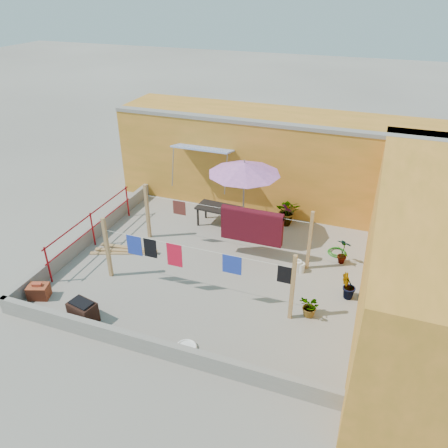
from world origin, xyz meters
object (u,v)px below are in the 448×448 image
(patio_umbrella, at_px, (244,169))
(water_jug_b, at_px, (297,266))
(brick_stack, at_px, (39,291))
(green_hose, at_px, (337,252))
(plant_back_a, at_px, (288,211))
(white_basin, at_px, (186,348))
(outdoor_table, at_px, (219,209))
(water_jug_a, at_px, (301,267))
(brazier, at_px, (83,312))

(patio_umbrella, height_order, water_jug_b, patio_umbrella)
(brick_stack, relative_size, green_hose, 1.09)
(plant_back_a, bearing_deg, white_basin, -97.22)
(patio_umbrella, relative_size, outdoor_table, 1.88)
(water_jug_b, xyz_separation_m, green_hose, (0.94, 1.31, -0.13))
(patio_umbrella, distance_m, green_hose, 3.72)
(water_jug_b, height_order, green_hose, water_jug_b)
(water_jug_a, distance_m, plant_back_a, 2.83)
(brazier, height_order, plant_back_a, plant_back_a)
(brazier, bearing_deg, patio_umbrella, 64.75)
(patio_umbrella, bearing_deg, plant_back_a, 51.52)
(water_jug_b, bearing_deg, white_basin, -114.17)
(green_hose, xyz_separation_m, plant_back_a, (-1.82, 1.33, 0.40))
(water_jug_a, bearing_deg, brick_stack, -150.68)
(water_jug_a, bearing_deg, white_basin, -115.53)
(patio_umbrella, distance_m, water_jug_a, 3.27)
(white_basin, xyz_separation_m, plant_back_a, (0.81, 6.40, 0.39))
(water_jug_b, height_order, plant_back_a, plant_back_a)
(brick_stack, relative_size, brazier, 0.85)
(patio_umbrella, distance_m, plant_back_a, 2.60)
(outdoor_table, bearing_deg, brick_stack, -120.63)
(patio_umbrella, relative_size, brick_stack, 4.66)
(outdoor_table, xyz_separation_m, brick_stack, (-3.01, -5.08, -0.42))
(brazier, relative_size, water_jug_a, 2.20)
(patio_umbrella, relative_size, plant_back_a, 3.21)
(brazier, height_order, water_jug_b, brazier)
(water_jug_a, relative_size, green_hose, 0.58)
(outdoor_table, xyz_separation_m, plant_back_a, (2.08, 0.97, -0.17))
(brazier, xyz_separation_m, plant_back_a, (3.47, 6.40, 0.16))
(brazier, height_order, green_hose, brazier)
(brick_stack, height_order, water_jug_a, brick_stack)
(outdoor_table, xyz_separation_m, water_jug_a, (3.06, -1.67, -0.47))
(green_hose, bearing_deg, brazier, -136.23)
(brazier, bearing_deg, water_jug_b, 40.83)
(patio_umbrella, bearing_deg, water_jug_b, -32.02)
(water_jug_a, xyz_separation_m, green_hose, (0.83, 1.31, -0.10))
(green_hose, bearing_deg, brick_stack, -145.67)
(water_jug_a, distance_m, green_hose, 1.55)
(water_jug_b, relative_size, plant_back_a, 0.44)
(brick_stack, bearing_deg, white_basin, -4.72)
(brick_stack, bearing_deg, patio_umbrella, 49.47)
(brazier, relative_size, green_hose, 1.29)
(patio_umbrella, height_order, white_basin, patio_umbrella)
(outdoor_table, xyz_separation_m, brazier, (-1.39, -5.43, -0.33))
(water_jug_a, height_order, green_hose, water_jug_a)
(brazier, xyz_separation_m, water_jug_a, (4.46, 3.76, -0.14))
(green_hose, relative_size, plant_back_a, 0.63)
(white_basin, relative_size, plant_back_a, 0.54)
(brick_stack, bearing_deg, plant_back_a, 49.93)
(brick_stack, relative_size, water_jug_b, 1.56)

